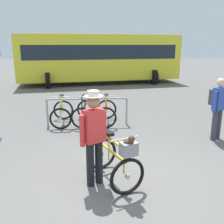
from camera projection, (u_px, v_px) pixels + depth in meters
name	position (u px, v px, depth m)	size (l,w,h in m)	color
ground_plane	(118.00, 182.00, 4.63)	(80.00, 80.00, 0.00)	#605E5B
bike_rack_rail	(87.00, 106.00, 7.73)	(2.51, 0.11, 0.88)	#99999E
racked_bike_lime	(62.00, 113.00, 7.91)	(0.71, 1.12, 0.97)	black
racked_bike_black	(84.00, 112.00, 7.96)	(0.77, 1.15, 0.97)	black
racked_bike_orange	(106.00, 112.00, 8.01)	(0.73, 1.14, 0.97)	black
featured_bicycle	(116.00, 159.00, 4.48)	(1.05, 1.26, 1.09)	black
person_with_featured_bike	(94.00, 135.00, 4.35)	(0.46, 0.36, 1.72)	black
pedestrian_with_backpack	(218.00, 105.00, 6.51)	(0.47, 0.44, 1.64)	#383842
bus_distant	(99.00, 56.00, 15.95)	(10.28, 4.50, 3.08)	yellow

